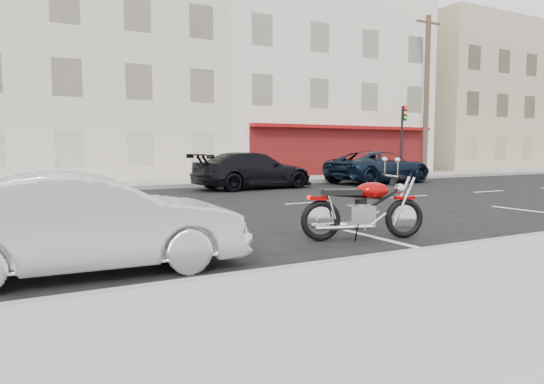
{
  "coord_description": "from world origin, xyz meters",
  "views": [
    {
      "loc": [
        -5.72,
        -12.05,
        1.59
      ],
      "look_at": [
        -1.51,
        -4.22,
        0.8
      ],
      "focal_mm": 32.0,
      "sensor_mm": 36.0,
      "label": 1
    }
  ],
  "objects": [
    {
      "name": "ground",
      "position": [
        0.0,
        0.0,
        0.0
      ],
      "size": [
        120.0,
        120.0,
        0.0
      ],
      "primitive_type": "plane",
      "color": "black",
      "rests_on": "ground"
    },
    {
      "name": "sidewalk_near",
      "position": [
        -5.0,
        -8.7,
        0.07
      ],
      "size": [
        80.0,
        3.4,
        0.15
      ],
      "primitive_type": "cube",
      "color": "gray",
      "rests_on": "ground"
    },
    {
      "name": "sidewalk_far",
      "position": [
        -5.0,
        8.7,
        0.07
      ],
      "size": [
        80.0,
        3.4,
        0.15
      ],
      "primitive_type": "cube",
      "color": "gray",
      "rests_on": "ground"
    },
    {
      "name": "curb_near",
      "position": [
        -5.0,
        -7.0,
        0.08
      ],
      "size": [
        80.0,
        0.12,
        0.16
      ],
      "primitive_type": "cube",
      "color": "gray",
      "rests_on": "ground"
    },
    {
      "name": "curb_far",
      "position": [
        -5.0,
        7.0,
        0.08
      ],
      "size": [
        80.0,
        0.12,
        0.16
      ],
      "primitive_type": "cube",
      "color": "gray",
      "rests_on": "ground"
    },
    {
      "name": "bldg_cream",
      "position": [
        -2.0,
        16.3,
        5.75
      ],
      "size": [
        12.0,
        12.0,
        11.5
      ],
      "primitive_type": "cube",
      "color": "beige",
      "rests_on": "ground"
    },
    {
      "name": "bldg_corner",
      "position": [
        11.0,
        16.3,
        6.25
      ],
      "size": [
        14.0,
        12.0,
        12.5
      ],
      "primitive_type": "cube",
      "color": "silver",
      "rests_on": "ground"
    },
    {
      "name": "bldg_far_east",
      "position": [
        26.0,
        16.3,
        5.5
      ],
      "size": [
        12.0,
        12.0,
        11.0
      ],
      "primitive_type": "cube",
      "color": "tan",
      "rests_on": "ground"
    },
    {
      "name": "utility_pole",
      "position": [
        15.5,
        8.6,
        4.74
      ],
      "size": [
        1.8,
        0.3,
        9.0
      ],
      "color": "#422D1E",
      "rests_on": "sidewalk_far"
    },
    {
      "name": "traffic_light",
      "position": [
        13.5,
        8.33,
        2.56
      ],
      "size": [
        0.26,
        0.3,
        3.8
      ],
      "color": "black",
      "rests_on": "sidewalk_far"
    },
    {
      "name": "fire_hydrant",
      "position": [
        12.0,
        8.5,
        0.53
      ],
      "size": [
        0.2,
        0.2,
        0.72
      ],
      "color": "beige",
      "rests_on": "sidewalk_far"
    },
    {
      "name": "motorcycle",
      "position": [
        0.45,
        -5.63,
        0.52
      ],
      "size": [
        2.19,
        0.98,
        1.13
      ],
      "rotation": [
        0.0,
        0.0,
        -0.31
      ],
      "color": "black",
      "rests_on": "ground"
    },
    {
      "name": "sedan_silver",
      "position": [
        -4.88,
        -5.56,
        0.65
      ],
      "size": [
        4.01,
        1.58,
        1.3
      ],
      "primitive_type": "imported",
      "rotation": [
        0.0,
        0.0,
        1.52
      ],
      "color": "#A9ABB1",
      "rests_on": "ground"
    },
    {
      "name": "suv_far",
      "position": [
        9.37,
        5.44,
        0.75
      ],
      "size": [
        5.66,
        3.19,
        1.49
      ],
      "primitive_type": "imported",
      "rotation": [
        0.0,
        0.0,
        1.71
      ],
      "color": "black",
      "rests_on": "ground"
    },
    {
      "name": "car_far",
      "position": [
        2.78,
        5.32,
        0.73
      ],
      "size": [
        5.23,
        2.57,
        1.46
      ],
      "primitive_type": "imported",
      "rotation": [
        0.0,
        0.0,
        1.68
      ],
      "color": "black",
      "rests_on": "ground"
    }
  ]
}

